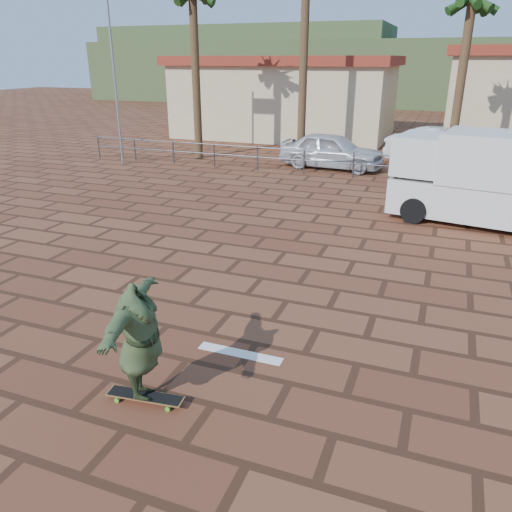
% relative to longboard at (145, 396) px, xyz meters
% --- Properties ---
extents(ground, '(120.00, 120.00, 0.00)m').
position_rel_longboard_xyz_m(ground, '(0.05, 2.77, -0.09)').
color(ground, brown).
rests_on(ground, ground).
extents(paint_stripe, '(1.40, 0.22, 0.01)m').
position_rel_longboard_xyz_m(paint_stripe, '(0.75, 1.57, -0.08)').
color(paint_stripe, white).
rests_on(paint_stripe, ground).
extents(guardrail, '(24.06, 0.06, 1.00)m').
position_rel_longboard_xyz_m(guardrail, '(0.05, 14.77, 0.59)').
color(guardrail, '#47494F').
rests_on(guardrail, ground).
extents(flagpole, '(1.30, 0.10, 8.00)m').
position_rel_longboard_xyz_m(flagpole, '(-9.82, 13.77, 4.55)').
color(flagpole, gray).
rests_on(flagpole, ground).
extents(palm_center, '(2.40, 2.40, 7.75)m').
position_rel_longboard_xyz_m(palm_center, '(3.55, 18.27, 6.27)').
color(palm_center, brown).
rests_on(palm_center, ground).
extents(building_west, '(12.60, 7.60, 4.50)m').
position_rel_longboard_xyz_m(building_west, '(-5.95, 24.77, 2.19)').
color(building_west, beige).
rests_on(building_west, ground).
extents(hill_front, '(70.00, 18.00, 6.00)m').
position_rel_longboard_xyz_m(hill_front, '(0.05, 52.77, 2.91)').
color(hill_front, '#384C28').
rests_on(hill_front, ground).
extents(hill_back, '(35.00, 14.00, 8.00)m').
position_rel_longboard_xyz_m(hill_back, '(-21.95, 58.77, 3.91)').
color(hill_back, '#384C28').
rests_on(hill_back, ground).
extents(longboard, '(1.10, 0.36, 0.11)m').
position_rel_longboard_xyz_m(longboard, '(0.00, 0.00, 0.00)').
color(longboard, olive).
rests_on(longboard, ground).
extents(skateboarder, '(1.15, 2.15, 1.69)m').
position_rel_longboard_xyz_m(skateboarder, '(0.00, 0.00, 0.86)').
color(skateboarder, '#354525').
rests_on(skateboarder, longboard).
extents(campervan, '(5.16, 2.84, 2.53)m').
position_rel_longboard_xyz_m(campervan, '(4.55, 10.27, 1.24)').
color(campervan, silver).
rests_on(campervan, ground).
extents(car_silver, '(4.52, 2.14, 1.49)m').
position_rel_longboard_xyz_m(car_silver, '(-1.16, 16.29, 0.66)').
color(car_silver, silver).
rests_on(car_silver, ground).
extents(car_white, '(4.93, 2.24, 1.57)m').
position_rel_longboard_xyz_m(car_white, '(3.19, 18.57, 0.70)').
color(car_white, silver).
rests_on(car_white, ground).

